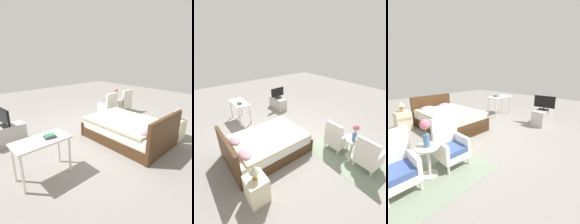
{
  "view_description": "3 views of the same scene",
  "coord_description": "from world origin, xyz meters",
  "views": [
    {
      "loc": [
        3.4,
        3.68,
        2.25
      ],
      "look_at": [
        0.21,
        0.27,
        0.73
      ],
      "focal_mm": 28.0,
      "sensor_mm": 36.0,
      "label": 1
    },
    {
      "loc": [
        -3.36,
        2.61,
        2.99
      ],
      "look_at": [
        0.18,
        -0.11,
        0.83
      ],
      "focal_mm": 24.0,
      "sensor_mm": 36.0,
      "label": 2
    },
    {
      "loc": [
        -2.76,
        -3.01,
        1.78
      ],
      "look_at": [
        0.37,
        0.04,
        0.6
      ],
      "focal_mm": 24.0,
      "sensor_mm": 36.0,
      "label": 3
    }
  ],
  "objects": [
    {
      "name": "ground_plane",
      "position": [
        0.0,
        0.0,
        0.0
      ],
      "size": [
        16.0,
        16.0,
        0.0
      ],
      "primitive_type": "plane",
      "color": "gray"
    },
    {
      "name": "floor_rug",
      "position": [
        -1.8,
        -0.73,
        0.0
      ],
      "size": [
        2.1,
        1.5,
        0.01
      ],
      "color": "gray",
      "rests_on": "ground_plane"
    },
    {
      "name": "bed",
      "position": [
        -0.25,
        1.09,
        0.3
      ],
      "size": [
        1.5,
        2.21,
        0.96
      ],
      "color": "#472D19",
      "rests_on": "ground_plane"
    },
    {
      "name": "armchair_by_window_left",
      "position": [
        -2.27,
        -0.67,
        0.38
      ],
      "size": [
        0.55,
        0.55,
        0.92
      ],
      "color": "white",
      "rests_on": "floor_rug"
    },
    {
      "name": "armchair_by_window_right",
      "position": [
        -1.32,
        -0.67,
        0.38
      ],
      "size": [
        0.55,
        0.55,
        0.92
      ],
      "color": "white",
      "rests_on": "floor_rug"
    },
    {
      "name": "side_table",
      "position": [
        -1.8,
        -0.74,
        0.36
      ],
      "size": [
        0.4,
        0.4,
        0.57
      ],
      "color": "beige",
      "rests_on": "ground_plane"
    },
    {
      "name": "flower_vase",
      "position": [
        -1.8,
        -0.74,
        0.86
      ],
      "size": [
        0.17,
        0.17,
        0.48
      ],
      "color": "#4C709E",
      "rests_on": "side_table"
    },
    {
      "name": "nightstand",
      "position": [
        -1.34,
        1.9,
        0.29
      ],
      "size": [
        0.44,
        0.41,
        0.59
      ],
      "color": "beige",
      "rests_on": "ground_plane"
    },
    {
      "name": "table_lamp",
      "position": [
        -1.34,
        1.9,
        0.8
      ],
      "size": [
        0.22,
        0.22,
        0.33
      ],
      "color": "tan",
      "rests_on": "nightstand"
    },
    {
      "name": "tv_stand",
      "position": [
        2.27,
        -0.99,
        0.25
      ],
      "size": [
        0.96,
        0.4,
        0.51
      ],
      "color": "#B7B2AD",
      "rests_on": "ground_plane"
    },
    {
      "name": "tv_flatscreen",
      "position": [
        2.27,
        -0.99,
        0.76
      ],
      "size": [
        0.23,
        0.69,
        0.48
      ],
      "color": "black",
      "rests_on": "tv_stand"
    },
    {
      "name": "vanity_desk",
      "position": [
        2.17,
        0.88,
        0.66
      ],
      "size": [
        1.04,
        0.52,
        0.78
      ],
      "color": "silver",
      "rests_on": "ground_plane"
    },
    {
      "name": "book_stack",
      "position": [
        2.0,
        0.92,
        0.81
      ],
      "size": [
        0.23,
        0.17,
        0.06
      ],
      "color": "#66387A",
      "rests_on": "vanity_desk"
    }
  ]
}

